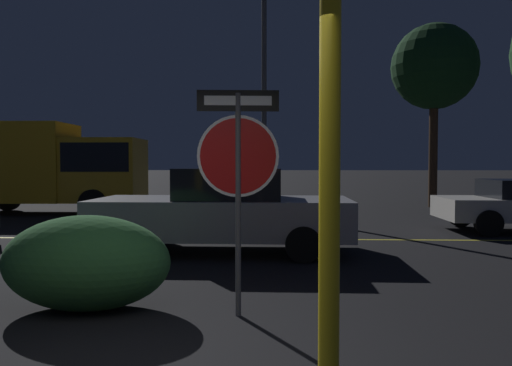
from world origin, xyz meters
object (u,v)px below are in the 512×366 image
yellow_pole_right (329,203)px  delivery_truck (49,165)px  stop_sign (238,157)px  tree_1 (434,68)px  hedge_bush_2 (87,263)px  passing_car_2 (224,211)px  street_lamp (264,70)px

yellow_pole_right → delivery_truck: bearing=120.7°
stop_sign → delivery_truck: size_ratio=0.39×
stop_sign → tree_1: tree_1 is taller
stop_sign → tree_1: size_ratio=0.35×
hedge_bush_2 → passing_car_2: passing_car_2 is taller
passing_car_2 → street_lamp: 7.96m
stop_sign → street_lamp: size_ratio=0.31×
yellow_pole_right → passing_car_2: yellow_pole_right is taller
yellow_pole_right → tree_1: 17.27m
passing_car_2 → tree_1: bearing=-34.2°
passing_car_2 → street_lamp: street_lamp is taller
stop_sign → hedge_bush_2: bearing=170.5°
stop_sign → passing_car_2: bearing=93.6°
yellow_pole_right → delivery_truck: (-7.70, 12.96, 0.21)m
street_lamp → delivery_truck: bearing=180.0°
stop_sign → tree_1: bearing=60.8°
passing_car_2 → delivery_truck: delivery_truck is taller
delivery_truck → street_lamp: (7.04, -0.00, 3.04)m
street_lamp → tree_1: street_lamp is taller
hedge_bush_2 → delivery_truck: (-5.29, 10.63, 1.06)m
stop_sign → delivery_truck: delivery_truck is taller
tree_1 → street_lamp: bearing=-155.1°
delivery_truck → street_lamp: size_ratio=0.79×
tree_1 → yellow_pole_right: bearing=-109.5°
delivery_truck → yellow_pole_right: bearing=29.9°
yellow_pole_right → street_lamp: (-0.65, 12.96, 3.25)m
tree_1 → hedge_bush_2: bearing=-120.7°
delivery_truck → hedge_bush_2: bearing=25.6°
yellow_pole_right → passing_car_2: bearing=101.7°
stop_sign → hedge_bush_2: size_ratio=1.29×
yellow_pole_right → tree_1: (5.63, 15.87, 3.83)m
yellow_pole_right → street_lamp: bearing=92.9°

